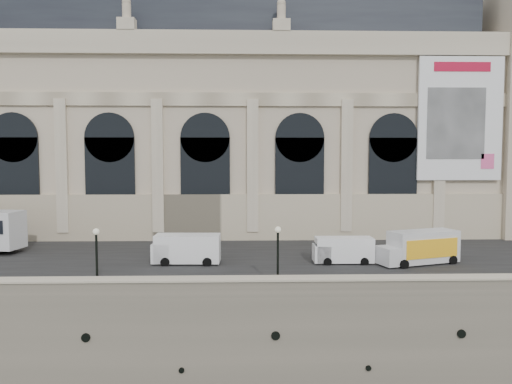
% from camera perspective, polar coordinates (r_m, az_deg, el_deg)
% --- Properties ---
extents(quay, '(160.00, 70.00, 6.00)m').
position_cam_1_polar(quay, '(67.10, -1.48, -6.23)').
color(quay, gray).
rests_on(quay, ground).
extents(street, '(160.00, 24.00, 0.06)m').
position_cam_1_polar(street, '(45.90, -1.43, -7.20)').
color(street, '#2D2D2D').
rests_on(street, quay).
extents(parapet, '(160.00, 1.40, 1.21)m').
position_cam_1_polar(parapet, '(32.71, -1.37, -10.78)').
color(parapet, gray).
rests_on(parapet, quay).
extents(museum, '(69.00, 18.70, 29.10)m').
position_cam_1_polar(museum, '(62.34, -7.07, 8.39)').
color(museum, beige).
rests_on(museum, quay).
extents(van_b, '(5.66, 2.47, 2.49)m').
position_cam_1_polar(van_b, '(42.41, -8.28, -6.47)').
color(van_b, white).
rests_on(van_b, quay).
extents(van_c, '(4.97, 2.09, 2.21)m').
position_cam_1_polar(van_c, '(42.82, 9.61, -6.57)').
color(van_c, white).
rests_on(van_c, quay).
extents(box_truck, '(7.31, 4.29, 2.81)m').
position_cam_1_polar(box_truck, '(44.00, 18.17, -6.06)').
color(box_truck, silver).
rests_on(box_truck, quay).
extents(lamp_left, '(0.44, 0.44, 4.28)m').
position_cam_1_polar(lamp_left, '(34.94, -17.74, -7.47)').
color(lamp_left, black).
rests_on(lamp_left, quay).
extents(lamp_right, '(0.43, 0.43, 4.25)m').
position_cam_1_polar(lamp_right, '(34.39, 2.51, -7.48)').
color(lamp_right, black).
rests_on(lamp_right, quay).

